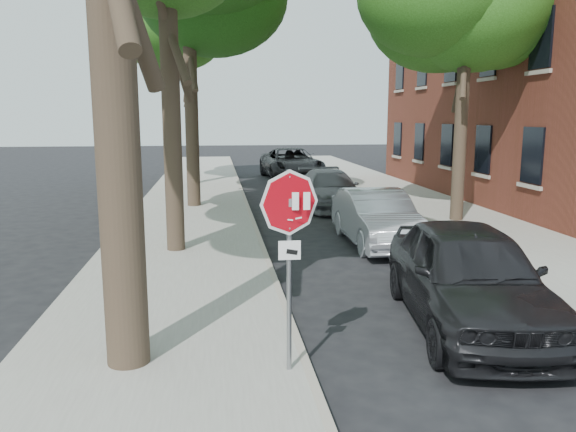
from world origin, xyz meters
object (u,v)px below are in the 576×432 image
stop_sign (289,232)px  car_b (377,218)px  car_a (468,275)px  tree_far (188,33)px  car_d (291,164)px  car_c (330,189)px

stop_sign → car_b: bearing=65.9°
car_a → car_b: (0.18, 5.85, -0.12)m
car_b → car_a: bearing=-91.9°
stop_sign → car_b: size_ratio=0.59×
tree_far → car_d: tree_far is taller
tree_far → car_a: tree_far is taller
car_a → car_c: (0.18, 11.98, -0.15)m
car_c → car_d: (-0.10, 9.91, 0.14)m
stop_sign → tree_far: (-2.02, 21.14, 5.26)m
car_a → car_b: size_ratio=1.12×
car_d → car_c: bearing=-92.8°
tree_far → car_d: 8.55m
car_a → car_d: (0.09, 21.88, -0.00)m
stop_sign → car_d: 23.65m
car_a → car_c: car_a is taller
tree_far → car_d: bearing=23.5°
car_c → car_d: car_d is taller
car_a → tree_far: bearing=112.4°
car_b → car_d: car_d is taller
car_a → car_b: 5.85m
car_a → car_c: size_ratio=1.03×
car_b → car_c: 6.13m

